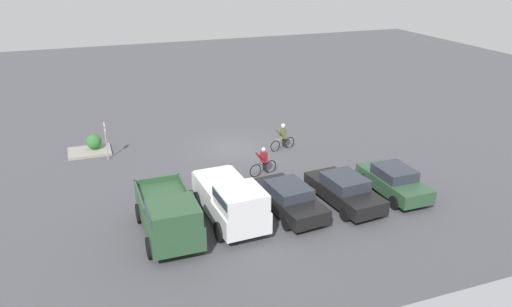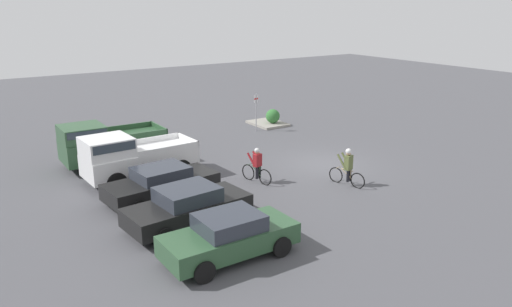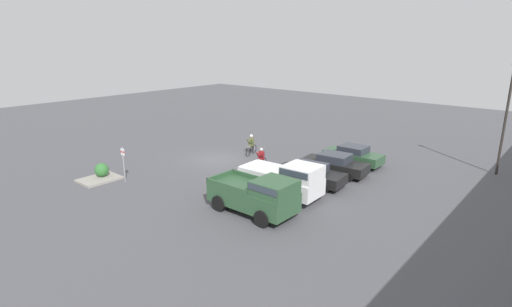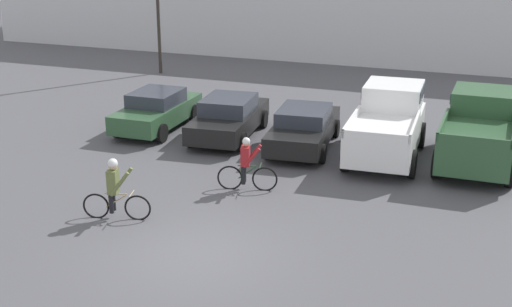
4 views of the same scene
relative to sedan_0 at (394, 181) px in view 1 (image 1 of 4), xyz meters
The scene contains 11 objects.
ground_plane 10.26m from the sedan_0, 57.38° to the right, with size 80.00×80.00×0.00m, color #4C4C51.
sedan_0 is the anchor object (origin of this frame).
sedan_1 2.80m from the sedan_0, ahead, with size 2.30×4.58×1.44m.
sedan_2 5.60m from the sedan_0, ahead, with size 2.28×4.64×1.37m.
pickup_truck_0 8.39m from the sedan_0, ahead, with size 2.40×4.97×2.15m.
pickup_truck_1 11.21m from the sedan_0, ahead, with size 2.32×4.83×2.12m.
cyclist_0 6.83m from the sedan_0, 40.58° to the right, with size 1.70×0.55×1.59m.
cyclist_1 7.99m from the sedan_0, 69.95° to the right, with size 1.77×0.57×1.68m.
fire_lane_sign 16.05m from the sedan_0, 36.35° to the right, with size 0.08×0.30×2.33m.
curb_island 17.74m from the sedan_0, 38.52° to the right, with size 2.47×1.87×0.15m, color gray.
shrub 17.58m from the sedan_0, 39.62° to the right, with size 0.90×0.90×0.90m.
Camera 1 is at (8.63, 27.19, 11.24)m, focal length 35.00 mm.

